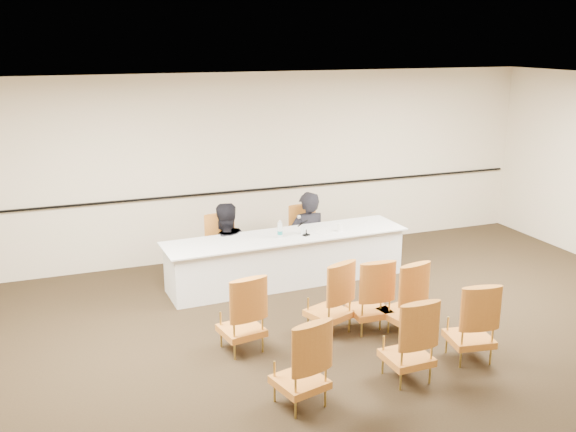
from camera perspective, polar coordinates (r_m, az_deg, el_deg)
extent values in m
plane|color=black|center=(7.52, 6.93, -12.45)|extent=(10.00, 10.00, 0.00)
plane|color=silver|center=(6.67, 7.78, 10.96)|extent=(10.00, 10.00, 0.00)
cube|color=beige|center=(10.53, -2.94, 4.52)|extent=(10.00, 0.04, 3.00)
cube|color=black|center=(10.58, -2.84, 2.35)|extent=(9.80, 0.04, 0.03)
imported|color=black|center=(10.21, 1.72, -2.55)|extent=(0.64, 0.44, 1.72)
imported|color=black|center=(9.73, -5.68, -3.52)|extent=(0.89, 0.75, 1.63)
cube|color=white|center=(9.56, 3.29, -1.40)|extent=(0.35, 0.30, 0.00)
cylinder|color=silver|center=(9.44, 1.37, -1.30)|extent=(0.08, 0.08, 0.10)
cylinder|color=white|center=(9.58, 4.63, -1.02)|extent=(0.09, 0.09, 0.12)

